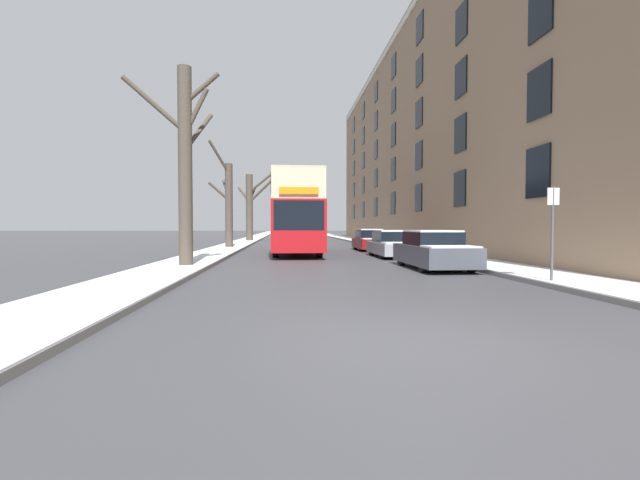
# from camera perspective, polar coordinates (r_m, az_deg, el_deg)

# --- Properties ---
(ground_plane) EXTENTS (320.00, 320.00, 0.00)m
(ground_plane) POSITION_cam_1_polar(r_m,az_deg,el_deg) (6.05, 14.31, -13.14)
(ground_plane) COLOR #424247
(sidewalk_left) EXTENTS (2.33, 130.00, 0.16)m
(sidewalk_left) POSITION_cam_1_polar(r_m,az_deg,el_deg) (58.67, -8.57, 0.34)
(sidewalk_left) COLOR slate
(sidewalk_left) RESTS_ON ground
(sidewalk_right) EXTENTS (2.33, 130.00, 0.16)m
(sidewalk_right) POSITION_cam_1_polar(r_m,az_deg,el_deg) (59.05, 2.79, 0.36)
(sidewalk_right) COLOR slate
(sidewalk_right) RESTS_ON ground
(terrace_facade_right) EXTENTS (9.10, 53.43, 17.36)m
(terrace_facade_right) POSITION_cam_1_polar(r_m,az_deg,el_deg) (37.73, 16.58, 12.62)
(terrace_facade_right) COLOR #8C7056
(terrace_facade_right) RESTS_ON ground
(bare_tree_left_0) EXTENTS (3.31, 2.45, 7.32)m
(bare_tree_left_0) POSITION_cam_1_polar(r_m,az_deg,el_deg) (16.52, -17.52, 9.99)
(bare_tree_left_0) COLOR #4C4238
(bare_tree_left_0) RESTS_ON ground
(bare_tree_left_1) EXTENTS (1.63, 2.49, 7.26)m
(bare_tree_left_1) POSITION_cam_1_polar(r_m,az_deg,el_deg) (30.18, -12.15, 4.83)
(bare_tree_left_1) COLOR #4C4238
(bare_tree_left_1) RESTS_ON ground
(bare_tree_left_2) EXTENTS (3.83, 2.63, 7.09)m
(bare_tree_left_2) POSITION_cam_1_polar(r_m,az_deg,el_deg) (44.09, -9.27, 4.59)
(bare_tree_left_2) COLOR #4C4238
(bare_tree_left_2) RESTS_ON ground
(double_decker_bus) EXTENTS (2.60, 10.96, 4.36)m
(double_decker_bus) POSITION_cam_1_polar(r_m,az_deg,el_deg) (24.96, -3.24, 3.89)
(double_decker_bus) COLOR red
(double_decker_bus) RESTS_ON ground
(parked_car_0) EXTENTS (1.89, 4.49, 1.42)m
(parked_car_0) POSITION_cam_1_polar(r_m,az_deg,el_deg) (16.35, 14.89, -1.38)
(parked_car_0) COLOR #474C56
(parked_car_0) RESTS_ON ground
(parked_car_1) EXTENTS (1.87, 4.42, 1.37)m
(parked_car_1) POSITION_cam_1_polar(r_m,az_deg,el_deg) (22.10, 9.65, -0.60)
(parked_car_1) COLOR #9EA3AD
(parked_car_1) RESTS_ON ground
(parked_car_2) EXTENTS (1.69, 4.03, 1.40)m
(parked_car_2) POSITION_cam_1_polar(r_m,az_deg,el_deg) (27.92, 6.60, -0.08)
(parked_car_2) COLOR maroon
(parked_car_2) RESTS_ON ground
(oncoming_van) EXTENTS (2.07, 5.76, 2.15)m
(oncoming_van) POSITION_cam_1_polar(r_m,az_deg,el_deg) (42.69, -4.27, 1.28)
(oncoming_van) COLOR #9EA3AD
(oncoming_van) RESTS_ON ground
(pedestrian_left_sidewalk) EXTENTS (0.37, 0.37, 1.70)m
(pedestrian_left_sidewalk) POSITION_cam_1_polar(r_m,az_deg,el_deg) (18.32, -17.48, -0.23)
(pedestrian_left_sidewalk) COLOR #4C4742
(pedestrian_left_sidewalk) RESTS_ON ground
(street_sign_post) EXTENTS (0.32, 0.07, 2.58)m
(street_sign_post) POSITION_cam_1_polar(r_m,az_deg,el_deg) (12.54, 28.57, 1.24)
(street_sign_post) COLOR #4C4F54
(street_sign_post) RESTS_ON ground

